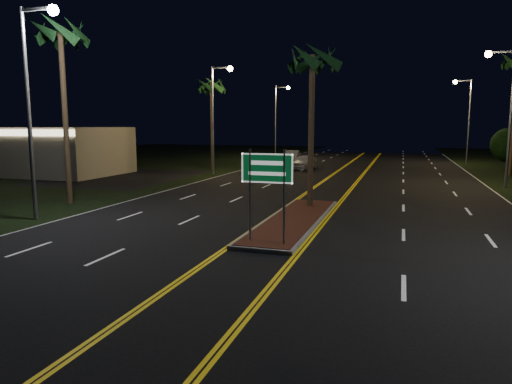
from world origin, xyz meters
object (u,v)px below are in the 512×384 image
at_px(streetlight_left_mid, 217,107).
at_px(streetlight_right_far, 466,111).
at_px(highway_sign, 267,177).
at_px(streetlight_right_mid, 505,102).
at_px(median_island, 294,220).
at_px(palm_left_far, 211,86).
at_px(commercial_building, 35,150).
at_px(car_near, 304,161).
at_px(palm_left_near, 60,35).
at_px(streetlight_left_near, 34,89).
at_px(streetlight_left_far, 278,113).
at_px(palm_median, 312,60).
at_px(shrub_far, 509,145).
at_px(car_far, 292,156).

height_order(streetlight_left_mid, streetlight_right_far, same).
height_order(highway_sign, streetlight_right_mid, streetlight_right_mid).
xyz_separation_m(median_island, streetlight_right_mid, (10.61, 15.00, 5.57)).
bearing_deg(streetlight_right_mid, palm_left_far, 165.63).
height_order(commercial_building, car_near, commercial_building).
xyz_separation_m(palm_left_near, car_near, (7.95, 22.88, -7.85)).
bearing_deg(streetlight_left_near, median_island, 15.78).
distance_m(commercial_building, streetlight_left_near, 22.49).
height_order(palm_left_far, car_near, palm_left_far).
bearing_deg(commercial_building, streetlight_left_mid, 14.61).
xyz_separation_m(streetlight_left_mid, streetlight_right_mid, (21.23, -2.00, 0.00)).
xyz_separation_m(commercial_building, palm_left_far, (13.20, 8.01, 5.74)).
bearing_deg(highway_sign, streetlight_left_far, 104.44).
height_order(palm_median, shrub_far, palm_median).
bearing_deg(highway_sign, car_near, 99.21).
relative_size(commercial_building, palm_median, 1.81).
distance_m(commercial_building, palm_left_far, 16.47).
xyz_separation_m(streetlight_right_mid, shrub_far, (3.19, 14.00, -3.32)).
height_order(streetlight_right_far, palm_left_far, streetlight_right_far).
bearing_deg(palm_left_near, streetlight_left_far, 87.00).
relative_size(commercial_building, shrub_far, 3.79).
bearing_deg(streetlight_left_near, streetlight_right_mid, 40.30).
bearing_deg(shrub_far, palm_left_near, -133.21).
height_order(streetlight_left_mid, streetlight_left_far, same).
bearing_deg(streetlight_left_near, commercial_building, 133.90).
bearing_deg(palm_median, palm_left_far, 126.18).
xyz_separation_m(shrub_far, car_near, (-18.35, -5.12, -1.51)).
bearing_deg(streetlight_right_far, streetlight_left_mid, -139.70).
relative_size(streetlight_left_near, palm_left_far, 1.02).
bearing_deg(median_island, commercial_building, 153.45).
bearing_deg(streetlight_left_near, highway_sign, -6.47).
xyz_separation_m(median_island, palm_median, (0.00, 3.50, 7.19)).
xyz_separation_m(palm_left_near, palm_left_far, (-0.30, 20.00, -0.93)).
xyz_separation_m(palm_left_near, car_far, (5.05, 30.08, -7.88)).
xyz_separation_m(streetlight_left_near, palm_left_far, (-2.19, 24.00, 2.09)).
relative_size(median_island, streetlight_left_mid, 1.14).
xyz_separation_m(highway_sign, palm_median, (0.00, 7.70, 4.87)).
bearing_deg(palm_left_far, shrub_far, 16.74).
relative_size(streetlight_left_far, car_near, 1.81).
xyz_separation_m(median_island, streetlight_left_mid, (-10.61, 17.00, 5.57)).
bearing_deg(streetlight_left_far, commercial_building, -122.65).
bearing_deg(streetlight_left_far, streetlight_left_mid, -90.00).
bearing_deg(shrub_far, highway_sign, -112.57).
height_order(palm_left_far, car_far, palm_left_far).
xyz_separation_m(commercial_building, car_far, (18.55, 18.09, -1.20)).
xyz_separation_m(streetlight_left_mid, palm_left_near, (-1.89, -16.00, 3.02)).
distance_m(highway_sign, streetlight_left_mid, 23.93).
bearing_deg(commercial_building, streetlight_left_near, -46.10).
distance_m(streetlight_left_near, palm_left_near, 5.36).
xyz_separation_m(commercial_building, streetlight_left_mid, (15.39, 4.01, 3.65)).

